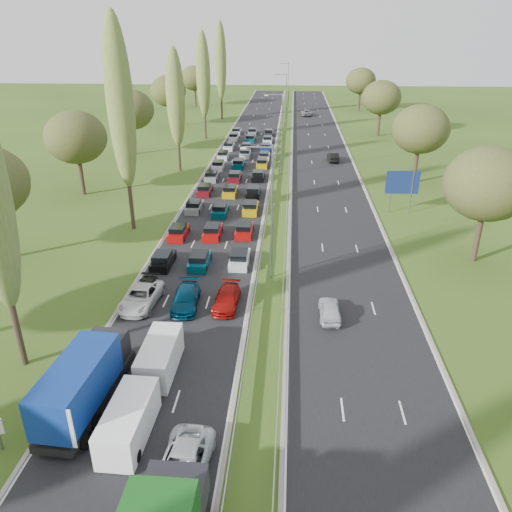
# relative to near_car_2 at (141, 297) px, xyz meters

# --- Properties ---
(ground) EXTENTS (260.00, 260.00, 0.00)m
(ground) POSITION_rel_near_car_2_xyz_m (10.29, 42.82, -0.78)
(ground) COLOR #314917
(ground) RESTS_ON ground
(near_carriageway) EXTENTS (10.50, 215.00, 0.04)m
(near_carriageway) POSITION_rel_near_car_2_xyz_m (3.54, 45.32, -0.78)
(near_carriageway) COLOR black
(near_carriageway) RESTS_ON ground
(far_carriageway) EXTENTS (10.50, 215.00, 0.04)m
(far_carriageway) POSITION_rel_near_car_2_xyz_m (17.04, 45.32, -0.78)
(far_carriageway) COLOR black
(far_carriageway) RESTS_ON ground
(central_reservation) EXTENTS (2.36, 215.00, 0.32)m
(central_reservation) POSITION_rel_near_car_2_xyz_m (10.29, 45.32, -0.23)
(central_reservation) COLOR gray
(central_reservation) RESTS_ON ground
(lamp_columns) EXTENTS (0.18, 140.18, 12.00)m
(lamp_columns) POSITION_rel_near_car_2_xyz_m (10.29, 40.82, 5.22)
(lamp_columns) COLOR gray
(lamp_columns) RESTS_ON ground
(poplar_row) EXTENTS (2.80, 127.80, 22.44)m
(poplar_row) POSITION_rel_near_car_2_xyz_m (-5.71, 30.98, 11.61)
(poplar_row) COLOR #2D2116
(poplar_row) RESTS_ON ground
(woodland_left) EXTENTS (8.00, 166.00, 11.10)m
(woodland_left) POSITION_rel_near_car_2_xyz_m (-16.21, 25.44, 6.90)
(woodland_left) COLOR #2D2116
(woodland_left) RESTS_ON ground
(woodland_right) EXTENTS (8.00, 153.00, 11.10)m
(woodland_right) POSITION_rel_near_car_2_xyz_m (29.79, 29.48, 6.90)
(woodland_right) COLOR #2D2116
(woodland_right) RESTS_ON ground
(traffic_queue_fill) EXTENTS (9.05, 68.55, 0.80)m
(traffic_queue_fill) POSITION_rel_near_car_2_xyz_m (3.56, 40.17, -0.34)
(traffic_queue_fill) COLOR black
(traffic_queue_fill) RESTS_ON ground
(near_car_2) EXTENTS (2.93, 5.64, 1.52)m
(near_car_2) POSITION_rel_near_car_2_xyz_m (0.00, 0.00, 0.00)
(near_car_2) COLOR silver
(near_car_2) RESTS_ON near_carriageway
(near_car_3) EXTENTS (2.06, 4.72, 1.35)m
(near_car_3) POSITION_rel_near_car_2_xyz_m (-0.13, 1.04, -0.08)
(near_car_3) COLOR black
(near_car_3) RESTS_ON near_carriageway
(near_car_7) EXTENTS (2.31, 5.08, 1.44)m
(near_car_7) POSITION_rel_near_car_2_xyz_m (3.65, 0.11, -0.04)
(near_car_7) COLOR #05314D
(near_car_7) RESTS_ON near_carriageway
(near_car_10) EXTENTS (2.71, 5.35, 1.45)m
(near_car_10) POSITION_rel_near_car_2_xyz_m (6.90, -16.59, -0.03)
(near_car_10) COLOR #B6BCC1
(near_car_10) RESTS_ON near_carriageway
(near_car_11) EXTENTS (2.08, 4.70, 1.34)m
(near_car_11) POSITION_rel_near_car_2_xyz_m (6.95, 0.37, -0.09)
(near_car_11) COLOR #930C09
(near_car_11) RESTS_ON near_carriageway
(far_car_0) EXTENTS (1.66, 4.04, 1.37)m
(far_car_0) POSITION_rel_near_car_2_xyz_m (15.16, -0.78, -0.07)
(far_car_0) COLOR #B6BCC1
(far_car_0) RESTS_ON far_carriageway
(far_car_1) EXTENTS (1.82, 4.61, 1.49)m
(far_car_1) POSITION_rel_near_car_2_xyz_m (18.87, 49.76, -0.01)
(far_car_1) COLOR black
(far_car_1) RESTS_ON far_carriageway
(far_car_2) EXTENTS (2.95, 5.61, 1.51)m
(far_car_2) POSITION_rel_near_car_2_xyz_m (15.29, 97.98, -0.01)
(far_car_2) COLOR slate
(far_car_2) RESTS_ON far_carriageway
(blue_lorry) EXTENTS (2.47, 8.88, 3.75)m
(blue_lorry) POSITION_rel_near_car_2_xyz_m (0.24, -12.00, 1.17)
(blue_lorry) COLOR black
(blue_lorry) RESTS_ON near_carriageway
(white_van_front) EXTENTS (2.08, 5.30, 2.13)m
(white_van_front) POSITION_rel_near_car_2_xyz_m (3.40, -13.94, 0.31)
(white_van_front) COLOR white
(white_van_front) RESTS_ON near_carriageway
(white_van_rear) EXTENTS (2.06, 5.26, 2.12)m
(white_van_rear) POSITION_rel_near_car_2_xyz_m (3.65, -8.03, 0.31)
(white_van_rear) COLOR silver
(white_van_rear) RESTS_ON near_carriageway
(direction_sign) EXTENTS (4.00, 0.25, 5.20)m
(direction_sign) POSITION_rel_near_car_2_xyz_m (25.19, 24.37, 2.79)
(direction_sign) COLOR gray
(direction_sign) RESTS_ON ground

